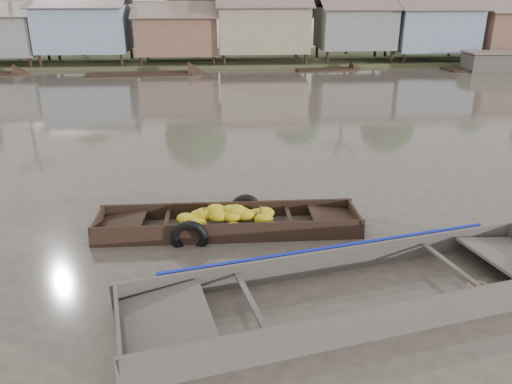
{
  "coord_description": "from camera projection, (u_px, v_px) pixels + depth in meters",
  "views": [
    {
      "loc": [
        -0.93,
        -9.54,
        5.27
      ],
      "look_at": [
        -0.1,
        1.45,
        0.8
      ],
      "focal_mm": 35.0,
      "sensor_mm": 36.0,
      "label": 1
    }
  ],
  "objects": [
    {
      "name": "distant_boats",
      "position": [
        415.0,
        70.0,
        34.19
      ],
      "size": [
        46.38,
        15.07,
        1.38
      ],
      "color": "black",
      "rests_on": "ground"
    },
    {
      "name": "riverbank",
      "position": [
        267.0,
        20.0,
        39.36
      ],
      "size": [
        120.0,
        12.47,
        10.22
      ],
      "color": "#384723",
      "rests_on": "ground"
    },
    {
      "name": "viewer_boat",
      "position": [
        358.0,
        296.0,
        9.12
      ],
      "size": [
        8.88,
        4.08,
        0.69
      ],
      "rotation": [
        0.0,
        0.0,
        0.22
      ],
      "color": "#46403B",
      "rests_on": "ground"
    },
    {
      "name": "banana_boat",
      "position": [
        225.0,
        223.0,
        11.76
      ],
      "size": [
        6.18,
        1.68,
        0.88
      ],
      "rotation": [
        0.0,
        0.0,
        -0.01
      ],
      "color": "black",
      "rests_on": "ground"
    },
    {
      "name": "ground",
      "position": [
        266.0,
        251.0,
        10.86
      ],
      "size": [
        120.0,
        120.0,
        0.0
      ],
      "primitive_type": "plane",
      "color": "#484037",
      "rests_on": "ground"
    }
  ]
}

